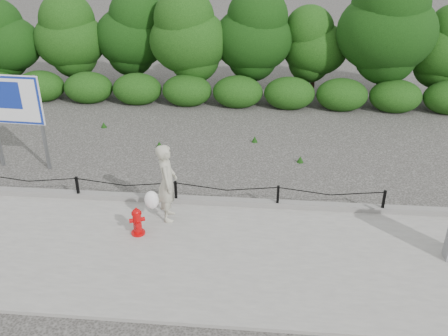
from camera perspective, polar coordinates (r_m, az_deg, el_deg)
ground at (r=11.93m, az=-5.72°, el=-4.50°), size 90.00×90.00×0.00m
sidewalk at (r=10.28m, az=-7.79°, el=-10.00°), size 14.00×4.00×0.08m
curb at (r=11.89m, az=-5.71°, el=-3.76°), size 14.00×0.22×0.14m
chain_barrier at (r=11.70m, az=-5.82°, el=-2.58°), size 10.06×0.06×0.60m
treeline at (r=19.31m, az=1.30°, el=15.74°), size 20.05×3.73×5.05m
fire_hydrant at (r=10.68m, az=-10.39°, el=-6.39°), size 0.40×0.40×0.66m
pedestrian at (r=10.86m, az=-6.98°, el=-1.90°), size 0.79×0.74×1.87m
advertising_sign at (r=14.22m, az=-24.10°, el=7.04°), size 1.71×0.23×2.74m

